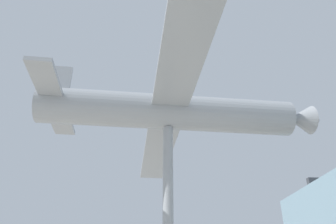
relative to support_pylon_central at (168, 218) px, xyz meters
name	(u,v)px	position (x,y,z in m)	size (l,w,h in m)	color
support_pylon_central	(168,218)	(0.00, 0.00, 0.00)	(0.43, 0.43, 7.77)	#999EA3
suspended_airplane	(171,112)	(-0.01, 0.16, 4.71)	(20.14, 13.11, 2.87)	#93999E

